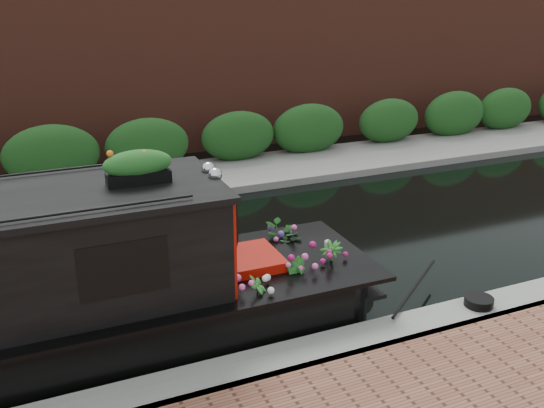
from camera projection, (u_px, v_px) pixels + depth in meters
name	position (u px, v px, depth m)	size (l,w,h in m)	color
ground	(220.00, 260.00, 10.13)	(80.00, 80.00, 0.00)	black
near_bank_coping	(309.00, 368.00, 7.29)	(40.00, 0.60, 0.50)	gray
far_bank_path	(160.00, 187.00, 13.74)	(40.00, 2.40, 0.34)	slate
far_hedge	(151.00, 176.00, 14.52)	(40.00, 1.10, 2.80)	#184216
far_brick_wall	(133.00, 154.00, 16.32)	(40.00, 1.00, 8.00)	#5B2A1E
rope_fender	(359.00, 282.00, 9.06)	(0.31, 0.31, 0.40)	brown
coiled_mooring_rope	(479.00, 301.00, 8.18)	(0.39, 0.39, 0.12)	black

